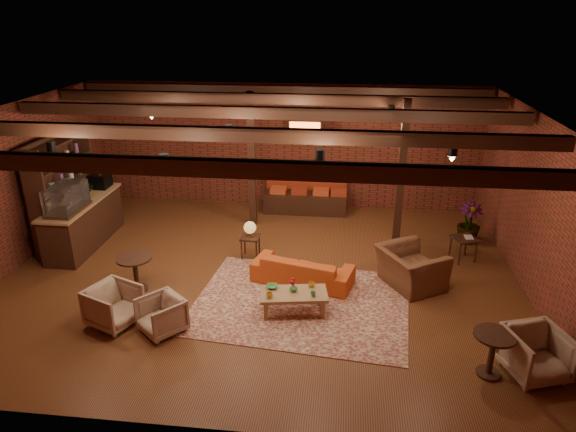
# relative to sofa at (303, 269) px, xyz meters

# --- Properties ---
(floor) EXTENTS (10.00, 10.00, 0.00)m
(floor) POSITION_rel_sofa_xyz_m (-0.85, 0.15, -0.28)
(floor) COLOR #412410
(floor) RESTS_ON ground
(ceiling) EXTENTS (10.00, 8.00, 0.02)m
(ceiling) POSITION_rel_sofa_xyz_m (-0.85, 0.15, 2.92)
(ceiling) COLOR black
(ceiling) RESTS_ON wall_back
(wall_back) EXTENTS (10.00, 0.02, 3.20)m
(wall_back) POSITION_rel_sofa_xyz_m (-0.85, 4.15, 1.32)
(wall_back) COLOR brown
(wall_back) RESTS_ON ground
(wall_front) EXTENTS (10.00, 0.02, 3.20)m
(wall_front) POSITION_rel_sofa_xyz_m (-0.85, -3.85, 1.32)
(wall_front) COLOR brown
(wall_front) RESTS_ON ground
(wall_left) EXTENTS (0.02, 8.00, 3.20)m
(wall_left) POSITION_rel_sofa_xyz_m (-5.85, 0.15, 1.32)
(wall_left) COLOR brown
(wall_left) RESTS_ON ground
(wall_right) EXTENTS (0.02, 8.00, 3.20)m
(wall_right) POSITION_rel_sofa_xyz_m (4.15, 0.15, 1.32)
(wall_right) COLOR brown
(wall_right) RESTS_ON ground
(ceiling_beams) EXTENTS (9.80, 6.40, 0.22)m
(ceiling_beams) POSITION_rel_sofa_xyz_m (-0.85, 0.15, 2.80)
(ceiling_beams) COLOR black
(ceiling_beams) RESTS_ON ceiling
(ceiling_pipe) EXTENTS (9.60, 0.12, 0.12)m
(ceiling_pipe) POSITION_rel_sofa_xyz_m (-0.85, 1.75, 2.57)
(ceiling_pipe) COLOR black
(ceiling_pipe) RESTS_ON ceiling
(post_left) EXTENTS (0.16, 0.16, 3.20)m
(post_left) POSITION_rel_sofa_xyz_m (-1.45, 2.75, 1.32)
(post_left) COLOR black
(post_left) RESTS_ON ground
(post_right) EXTENTS (0.16, 0.16, 3.20)m
(post_right) POSITION_rel_sofa_xyz_m (1.95, 2.15, 1.32)
(post_right) COLOR black
(post_right) RESTS_ON ground
(service_counter) EXTENTS (0.80, 2.50, 1.60)m
(service_counter) POSITION_rel_sofa_xyz_m (-4.95, 1.15, 0.52)
(service_counter) COLOR black
(service_counter) RESTS_ON ground
(plant_counter) EXTENTS (0.35, 0.39, 0.30)m
(plant_counter) POSITION_rel_sofa_xyz_m (-4.85, 1.35, 0.94)
(plant_counter) COLOR #337F33
(plant_counter) RESTS_ON service_counter
(shelving_hutch) EXTENTS (0.52, 2.00, 2.40)m
(shelving_hutch) POSITION_rel_sofa_xyz_m (-5.35, 1.25, 0.92)
(shelving_hutch) COLOR black
(shelving_hutch) RESTS_ON ground
(banquette) EXTENTS (2.10, 0.70, 1.00)m
(banquette) POSITION_rel_sofa_xyz_m (-0.25, 3.70, 0.22)
(banquette) COLOR #9A3219
(banquette) RESTS_ON ground
(service_sign) EXTENTS (0.86, 0.06, 0.30)m
(service_sign) POSITION_rel_sofa_xyz_m (-0.25, 3.25, 2.07)
(service_sign) COLOR #FF5A19
(service_sign) RESTS_ON ceiling
(ceiling_spotlights) EXTENTS (6.40, 4.40, 0.28)m
(ceiling_spotlights) POSITION_rel_sofa_xyz_m (-0.85, 0.15, 2.58)
(ceiling_spotlights) COLOR black
(ceiling_spotlights) RESTS_ON ceiling
(rug) EXTENTS (4.05, 3.25, 0.01)m
(rug) POSITION_rel_sofa_xyz_m (0.05, -0.76, -0.27)
(rug) COLOR maroon
(rug) RESTS_ON floor
(sofa) EXTENTS (2.04, 1.21, 0.56)m
(sofa) POSITION_rel_sofa_xyz_m (0.00, 0.00, 0.00)
(sofa) COLOR #BF481A
(sofa) RESTS_ON floor
(coffee_table) EXTENTS (1.23, 0.75, 0.65)m
(coffee_table) POSITION_rel_sofa_xyz_m (-0.07, -1.07, 0.07)
(coffee_table) COLOR olive
(coffee_table) RESTS_ON floor
(side_table_lamp) EXTENTS (0.40, 0.40, 0.82)m
(side_table_lamp) POSITION_rel_sofa_xyz_m (-1.19, 0.94, 0.34)
(side_table_lamp) COLOR black
(side_table_lamp) RESTS_ON floor
(round_table_left) EXTENTS (0.65, 0.65, 0.68)m
(round_table_left) POSITION_rel_sofa_xyz_m (-3.07, -0.63, 0.18)
(round_table_left) COLOR black
(round_table_left) RESTS_ON floor
(armchair_a) EXTENTS (0.92, 0.95, 0.76)m
(armchair_a) POSITION_rel_sofa_xyz_m (-3.00, -1.75, 0.10)
(armchair_a) COLOR beige
(armchair_a) RESTS_ON floor
(armchair_b) EXTENTS (0.89, 0.88, 0.67)m
(armchair_b) POSITION_rel_sofa_xyz_m (-2.14, -1.87, 0.05)
(armchair_b) COLOR beige
(armchair_b) RESTS_ON floor
(armchair_right) EXTENTS (1.23, 1.37, 1.00)m
(armchair_right) POSITION_rel_sofa_xyz_m (2.04, 0.11, 0.22)
(armchair_right) COLOR brown
(armchair_right) RESTS_ON floor
(side_table_book) EXTENTS (0.59, 0.59, 0.53)m
(side_table_book) POSITION_rel_sofa_xyz_m (3.25, 1.33, 0.20)
(side_table_book) COLOR black
(side_table_book) RESTS_ON floor
(round_table_right) EXTENTS (0.59, 0.59, 0.69)m
(round_table_right) POSITION_rel_sofa_xyz_m (2.92, -2.37, 0.18)
(round_table_right) COLOR black
(round_table_right) RESTS_ON floor
(armchair_far) EXTENTS (0.96, 0.93, 0.80)m
(armchair_far) POSITION_rel_sofa_xyz_m (3.55, -2.30, 0.12)
(armchair_far) COLOR beige
(armchair_far) RESTS_ON floor
(plant_tall) EXTENTS (1.75, 1.75, 2.77)m
(plant_tall) POSITION_rel_sofa_xyz_m (3.55, 2.27, 1.11)
(plant_tall) COLOR #4C7F4C
(plant_tall) RESTS_ON floor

